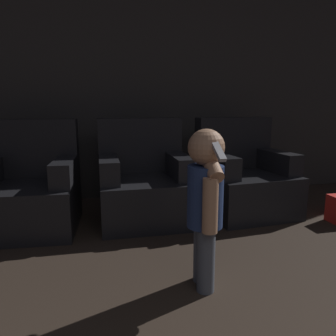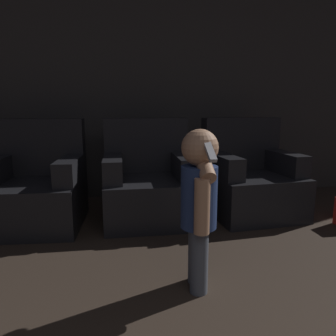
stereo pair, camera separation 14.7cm
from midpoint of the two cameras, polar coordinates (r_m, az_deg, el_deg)
name	(u,v)px [view 1 (the left image)]	position (r m, az deg, el deg)	size (l,w,h in m)	color
wall_back	(150,81)	(3.77, -4.36, 14.93)	(8.40, 0.05, 2.60)	#33302D
armchair_left	(29,191)	(3.04, -24.40, -3.71)	(0.84, 0.81, 0.91)	black
armchair_middle	(144,185)	(3.00, -5.59, -2.97)	(0.80, 0.77, 0.91)	black
armchair_right	(244,180)	(3.26, 11.83, -2.00)	(0.85, 0.82, 0.91)	black
person_toddler	(206,197)	(1.81, 4.26, -5.04)	(0.20, 0.35, 0.91)	#474C56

